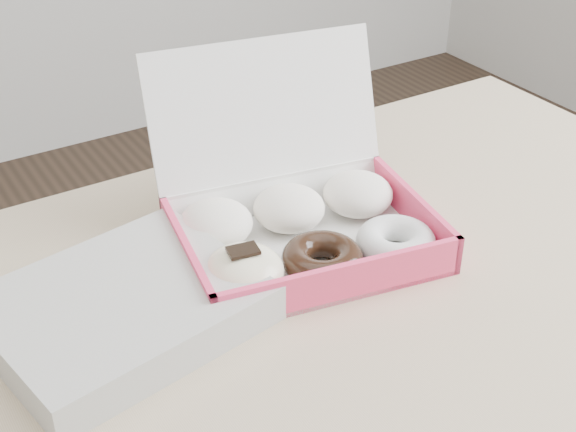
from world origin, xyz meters
TOP-DOWN VIEW (x-y plane):
  - table at (0.00, 0.00)m, footprint 1.20×0.80m
  - donut_box at (0.04, 0.14)m, footprint 0.33×0.31m
  - newspapers at (-0.18, 0.11)m, footprint 0.29×0.25m

SIDE VIEW (x-z plane):
  - table at x=0.00m, z-range 0.30..1.05m
  - newspapers at x=-0.18m, z-range 0.75..0.79m
  - donut_box at x=0.04m, z-range 0.68..0.89m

